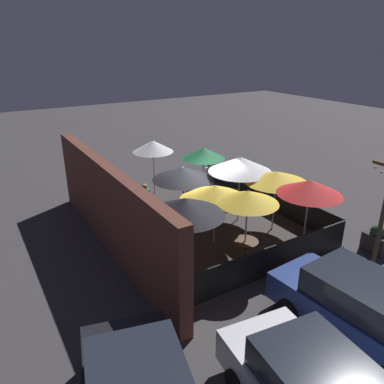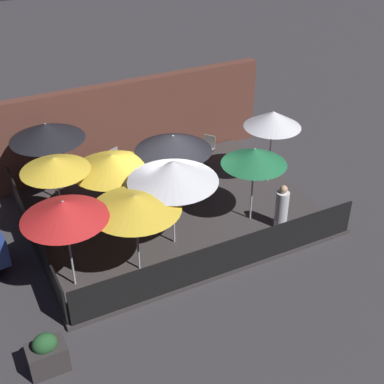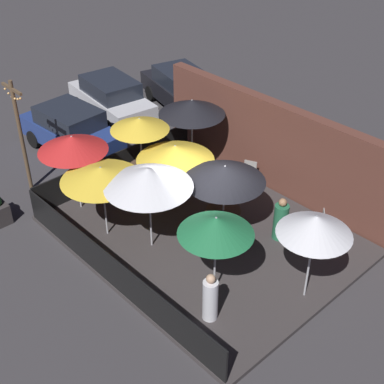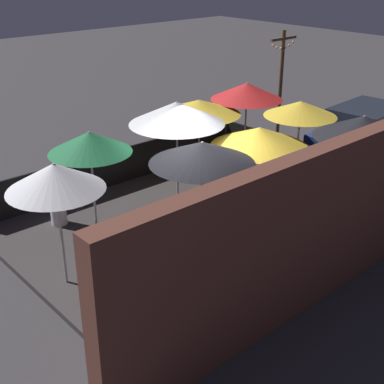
{
  "view_description": "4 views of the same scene",
  "coord_description": "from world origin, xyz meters",
  "px_view_note": "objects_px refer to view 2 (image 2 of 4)",
  "views": [
    {
      "loc": [
        -10.5,
        6.71,
        6.34
      ],
      "look_at": [
        0.21,
        0.16,
        1.28
      ],
      "focal_mm": 35.0,
      "sensor_mm": 36.0,
      "label": 1
    },
    {
      "loc": [
        -5.33,
        -11.71,
        8.85
      ],
      "look_at": [
        0.39,
        -0.55,
        0.95
      ],
      "focal_mm": 50.0,
      "sensor_mm": 36.0,
      "label": 2
    },
    {
      "loc": [
        8.42,
        -8.26,
        9.44
      ],
      "look_at": [
        -0.48,
        0.03,
        1.25
      ],
      "focal_mm": 50.0,
      "sensor_mm": 36.0,
      "label": 3
    },
    {
      "loc": [
        7.25,
        7.97,
        5.8
      ],
      "look_at": [
        0.31,
        0.14,
        1.03
      ],
      "focal_mm": 50.0,
      "sensor_mm": 36.0,
      "label": 4
    }
  ],
  "objects_px": {
    "patio_umbrella_3": "(135,203)",
    "planter_box": "(47,354)",
    "patron_0": "(282,208)",
    "patio_umbrella_1": "(55,164)",
    "patio_chair_0": "(116,161)",
    "patio_umbrella_0": "(173,143)",
    "patio_umbrella_7": "(273,119)",
    "dining_table_1": "(63,215)",
    "patio_umbrella_4": "(254,156)",
    "dining_table_0": "(174,184)",
    "patio_umbrella_2": "(64,210)",
    "patio_umbrella_6": "(112,162)",
    "patron_1": "(197,160)",
    "patio_chair_1": "(208,148)",
    "patio_umbrella_5": "(173,171)",
    "patio_umbrella_8": "(46,131)"
  },
  "relations": [
    {
      "from": "patio_umbrella_3",
      "to": "planter_box",
      "type": "bearing_deg",
      "value": -145.26
    },
    {
      "from": "patron_0",
      "to": "patio_umbrella_3",
      "type": "bearing_deg",
      "value": 134.15
    },
    {
      "from": "patio_umbrella_1",
      "to": "patio_chair_0",
      "type": "height_order",
      "value": "patio_umbrella_1"
    },
    {
      "from": "patio_umbrella_0",
      "to": "patio_umbrella_7",
      "type": "height_order",
      "value": "patio_umbrella_7"
    },
    {
      "from": "dining_table_1",
      "to": "patio_chair_0",
      "type": "bearing_deg",
      "value": 44.65
    },
    {
      "from": "patio_umbrella_4",
      "to": "patio_chair_0",
      "type": "relative_size",
      "value": 2.45
    },
    {
      "from": "dining_table_0",
      "to": "dining_table_1",
      "type": "bearing_deg",
      "value": -177.37
    },
    {
      "from": "patio_umbrella_7",
      "to": "dining_table_0",
      "type": "distance_m",
      "value": 3.49
    },
    {
      "from": "patio_umbrella_2",
      "to": "dining_table_1",
      "type": "xyz_separation_m",
      "value": [
        0.35,
        2.1,
        -1.55
      ]
    },
    {
      "from": "patio_umbrella_3",
      "to": "dining_table_1",
      "type": "distance_m",
      "value": 2.93
    },
    {
      "from": "patio_umbrella_6",
      "to": "patron_1",
      "type": "bearing_deg",
      "value": 18.51
    },
    {
      "from": "patio_umbrella_7",
      "to": "patio_chair_1",
      "type": "distance_m",
      "value": 2.76
    },
    {
      "from": "patio_umbrella_4",
      "to": "dining_table_0",
      "type": "distance_m",
      "value": 2.77
    },
    {
      "from": "patio_chair_0",
      "to": "patron_1",
      "type": "distance_m",
      "value": 2.58
    },
    {
      "from": "patio_umbrella_0",
      "to": "patio_umbrella_4",
      "type": "bearing_deg",
      "value": -50.76
    },
    {
      "from": "patio_umbrella_5",
      "to": "patio_umbrella_6",
      "type": "height_order",
      "value": "patio_umbrella_5"
    },
    {
      "from": "patio_umbrella_4",
      "to": "patio_chair_1",
      "type": "xyz_separation_m",
      "value": [
        0.51,
        3.45,
        -1.48
      ]
    },
    {
      "from": "patio_umbrella_4",
      "to": "patio_umbrella_6",
      "type": "height_order",
      "value": "patio_umbrella_4"
    },
    {
      "from": "patron_1",
      "to": "planter_box",
      "type": "xyz_separation_m",
      "value": [
        -6.16,
        -5.29,
        -0.28
      ]
    },
    {
      "from": "planter_box",
      "to": "patio_umbrella_4",
      "type": "bearing_deg",
      "value": 21.38
    },
    {
      "from": "planter_box",
      "to": "patio_chair_1",
      "type": "bearing_deg",
      "value": 40.76
    },
    {
      "from": "patio_umbrella_4",
      "to": "planter_box",
      "type": "bearing_deg",
      "value": -158.62
    },
    {
      "from": "patio_umbrella_2",
      "to": "patio_chair_0",
      "type": "distance_m",
      "value": 5.47
    },
    {
      "from": "patio_umbrella_3",
      "to": "patio_umbrella_4",
      "type": "relative_size",
      "value": 0.98
    },
    {
      "from": "patio_umbrella_8",
      "to": "planter_box",
      "type": "relative_size",
      "value": 2.61
    },
    {
      "from": "patio_umbrella_5",
      "to": "patron_0",
      "type": "distance_m",
      "value": 3.41
    },
    {
      "from": "patio_umbrella_1",
      "to": "patio_umbrella_5",
      "type": "distance_m",
      "value": 3.01
    },
    {
      "from": "patio_umbrella_0",
      "to": "patio_umbrella_3",
      "type": "relative_size",
      "value": 1.01
    },
    {
      "from": "patio_umbrella_2",
      "to": "planter_box",
      "type": "xyz_separation_m",
      "value": [
        -1.17,
        -2.09,
        -1.85
      ]
    },
    {
      "from": "patio_umbrella_3",
      "to": "patio_umbrella_4",
      "type": "height_order",
      "value": "patio_umbrella_4"
    },
    {
      "from": "patio_chair_0",
      "to": "patio_chair_1",
      "type": "relative_size",
      "value": 0.97
    },
    {
      "from": "patio_umbrella_1",
      "to": "patron_1",
      "type": "height_order",
      "value": "patio_umbrella_1"
    },
    {
      "from": "dining_table_0",
      "to": "patio_chair_1",
      "type": "bearing_deg",
      "value": 38.64
    },
    {
      "from": "patio_umbrella_0",
      "to": "patron_1",
      "type": "bearing_deg",
      "value": 36.93
    },
    {
      "from": "patio_umbrella_8",
      "to": "patio_umbrella_3",
      "type": "bearing_deg",
      "value": -76.73
    },
    {
      "from": "patio_chair_1",
      "to": "patio_umbrella_2",
      "type": "bearing_deg",
      "value": -4.68
    },
    {
      "from": "patio_chair_1",
      "to": "patron_0",
      "type": "bearing_deg",
      "value": 51.88
    },
    {
      "from": "patio_umbrella_5",
      "to": "patron_0",
      "type": "relative_size",
      "value": 1.88
    },
    {
      "from": "patio_umbrella_1",
      "to": "patio_chair_0",
      "type": "bearing_deg",
      "value": 44.65
    },
    {
      "from": "dining_table_1",
      "to": "patio_umbrella_7",
      "type": "bearing_deg",
      "value": -1.66
    },
    {
      "from": "patio_umbrella_5",
      "to": "patio_umbrella_7",
      "type": "bearing_deg",
      "value": 20.65
    },
    {
      "from": "patio_chair_1",
      "to": "planter_box",
      "type": "bearing_deg",
      "value": 2.12
    },
    {
      "from": "patio_umbrella_6",
      "to": "patio_chair_1",
      "type": "relative_size",
      "value": 2.39
    },
    {
      "from": "patio_umbrella_4",
      "to": "patron_0",
      "type": "distance_m",
      "value": 1.66
    },
    {
      "from": "patio_umbrella_5",
      "to": "patio_umbrella_0",
      "type": "bearing_deg",
      "value": 64.37
    },
    {
      "from": "patio_umbrella_2",
      "to": "patio_chair_0",
      "type": "height_order",
      "value": "patio_umbrella_2"
    },
    {
      "from": "patio_umbrella_1",
      "to": "patron_0",
      "type": "height_order",
      "value": "patio_umbrella_1"
    },
    {
      "from": "dining_table_1",
      "to": "patron_0",
      "type": "bearing_deg",
      "value": -23.6
    },
    {
      "from": "patio_umbrella_2",
      "to": "patio_umbrella_0",
      "type": "bearing_deg",
      "value": 31.19
    },
    {
      "from": "dining_table_1",
      "to": "patio_chair_0",
      "type": "xyz_separation_m",
      "value": [
        2.37,
        2.34,
        -0.1
      ]
    }
  ]
}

